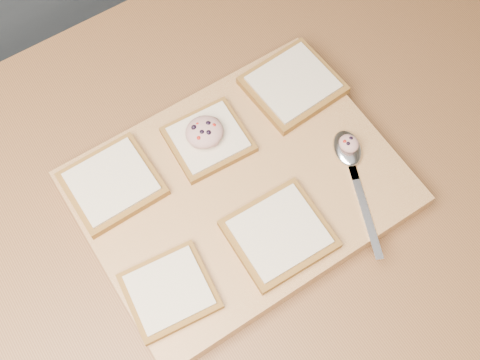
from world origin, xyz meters
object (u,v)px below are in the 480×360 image
at_px(cutting_board, 240,190).
at_px(tuna_salad_dollop, 204,132).
at_px(bread_far_center, 208,139).
at_px(spoon, 350,157).

height_order(cutting_board, tuna_salad_dollop, tuna_salad_dollop).
height_order(bread_far_center, spoon, bread_far_center).
distance_m(tuna_salad_dollop, spoon, 0.22).
distance_m(cutting_board, bread_far_center, 0.09).
bearing_deg(tuna_salad_dollop, cutting_board, -87.20).
bearing_deg(tuna_salad_dollop, spoon, -40.96).
relative_size(bread_far_center, spoon, 0.59).
distance_m(bread_far_center, spoon, 0.21).
bearing_deg(cutting_board, tuna_salad_dollop, 92.80).
relative_size(tuna_salad_dollop, spoon, 0.29).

